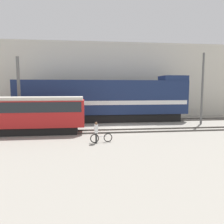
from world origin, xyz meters
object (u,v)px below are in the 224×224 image
person (96,130)px  utility_pole_left (19,93)px  bicycle (101,138)px  utility_pole_center (202,89)px  freight_locomotive (104,100)px  streetcar (23,113)px

person → utility_pole_left: bearing=135.7°
bicycle → utility_pole_left: 11.30m
bicycle → utility_pole_center: utility_pole_center is taller
person → freight_locomotive: bearing=81.9°
streetcar → utility_pole_left: (-1.21, 3.25, 1.76)m
freight_locomotive → utility_pole_center: bearing=-16.5°
streetcar → bicycle: (6.81, -3.97, -1.58)m
bicycle → utility_pole_center: (12.13, 7.22, 3.71)m
utility_pole_left → utility_pole_center: bearing=0.0°
freight_locomotive → utility_pole_left: utility_pole_left is taller
streetcar → freight_locomotive: bearing=39.3°
streetcar → utility_pole_left: 3.89m
utility_pole_center → streetcar: bearing=-170.2°
freight_locomotive → utility_pole_left: (-9.15, -3.25, 1.02)m
streetcar → bicycle: bearing=-30.2°
utility_pole_left → streetcar: bearing=-69.7°
freight_locomotive → streetcar: size_ratio=1.89×
freight_locomotive → bicycle: bearing=-96.1°
utility_pole_left → freight_locomotive: bearing=19.6°
person → bicycle: bearing=27.7°
freight_locomotive → utility_pole_left: size_ratio=2.82×
streetcar → bicycle: size_ratio=6.33×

